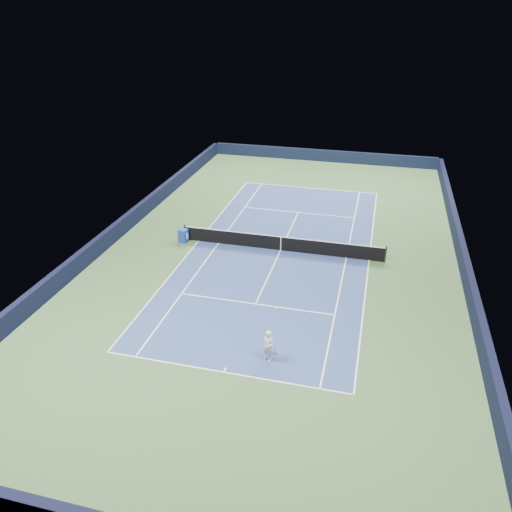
# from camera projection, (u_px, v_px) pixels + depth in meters

# --- Properties ---
(ground) EXTENTS (40.00, 40.00, 0.00)m
(ground) POSITION_uv_depth(u_px,v_px,m) (281.00, 250.00, 31.46)
(ground) COLOR #375830
(ground) RESTS_ON ground
(wall_far) EXTENTS (22.00, 0.35, 1.10)m
(wall_far) POSITION_uv_depth(u_px,v_px,m) (323.00, 156.00, 48.24)
(wall_far) COLOR black
(wall_far) RESTS_ON ground
(wall_right) EXTENTS (0.35, 40.00, 1.10)m
(wall_right) POSITION_uv_depth(u_px,v_px,m) (464.00, 263.00, 28.83)
(wall_right) COLOR black
(wall_right) RESTS_ON ground
(wall_left) EXTENTS (0.35, 40.00, 1.10)m
(wall_left) POSITION_uv_depth(u_px,v_px,m) (124.00, 225.00, 33.57)
(wall_left) COLOR black
(wall_left) RESTS_ON ground
(court_surface) EXTENTS (10.97, 23.77, 0.01)m
(court_surface) POSITION_uv_depth(u_px,v_px,m) (281.00, 250.00, 31.46)
(court_surface) COLOR navy
(court_surface) RESTS_ON ground
(baseline_far) EXTENTS (10.97, 0.08, 0.00)m
(baseline_far) POSITION_uv_depth(u_px,v_px,m) (310.00, 188.00, 41.66)
(baseline_far) COLOR white
(baseline_far) RESTS_ON ground
(baseline_near) EXTENTS (10.97, 0.08, 0.00)m
(baseline_near) POSITION_uv_depth(u_px,v_px,m) (224.00, 372.00, 21.24)
(baseline_near) COLOR white
(baseline_near) RESTS_ON ground
(sideline_doubles_right) EXTENTS (0.08, 23.77, 0.00)m
(sideline_doubles_right) POSITION_uv_depth(u_px,v_px,m) (369.00, 260.00, 30.25)
(sideline_doubles_right) COLOR white
(sideline_doubles_right) RESTS_ON ground
(sideline_doubles_left) EXTENTS (0.08, 23.77, 0.00)m
(sideline_doubles_left) POSITION_uv_depth(u_px,v_px,m) (199.00, 241.00, 32.65)
(sideline_doubles_left) COLOR white
(sideline_doubles_left) RESTS_ON ground
(sideline_singles_right) EXTENTS (0.08, 23.77, 0.00)m
(sideline_singles_right) POSITION_uv_depth(u_px,v_px,m) (346.00, 258.00, 30.55)
(sideline_singles_right) COLOR white
(sideline_singles_right) RESTS_ON ground
(sideline_singles_left) EXTENTS (0.08, 23.77, 0.00)m
(sideline_singles_left) POSITION_uv_depth(u_px,v_px,m) (219.00, 243.00, 32.35)
(sideline_singles_left) COLOR white
(sideline_singles_left) RESTS_ON ground
(service_line_far) EXTENTS (8.23, 0.08, 0.00)m
(service_line_far) POSITION_uv_depth(u_px,v_px,m) (298.00, 212.00, 36.95)
(service_line_far) COLOR white
(service_line_far) RESTS_ON ground
(service_line_near) EXTENTS (8.23, 0.08, 0.00)m
(service_line_near) POSITION_uv_depth(u_px,v_px,m) (256.00, 304.00, 25.95)
(service_line_near) COLOR white
(service_line_near) RESTS_ON ground
(center_service_line) EXTENTS (0.08, 12.80, 0.00)m
(center_service_line) POSITION_uv_depth(u_px,v_px,m) (281.00, 250.00, 31.45)
(center_service_line) COLOR white
(center_service_line) RESTS_ON ground
(center_mark_far) EXTENTS (0.08, 0.30, 0.00)m
(center_mark_far) POSITION_uv_depth(u_px,v_px,m) (309.00, 189.00, 41.53)
(center_mark_far) COLOR white
(center_mark_far) RESTS_ON ground
(center_mark_near) EXTENTS (0.08, 0.30, 0.00)m
(center_mark_near) POSITION_uv_depth(u_px,v_px,m) (225.00, 370.00, 21.37)
(center_mark_near) COLOR white
(center_mark_near) RESTS_ON ground
(tennis_net) EXTENTS (12.90, 0.10, 1.07)m
(tennis_net) POSITION_uv_depth(u_px,v_px,m) (281.00, 243.00, 31.22)
(tennis_net) COLOR black
(tennis_net) RESTS_ON ground
(sponsor_cube) EXTENTS (0.62, 0.57, 0.87)m
(sponsor_cube) POSITION_uv_depth(u_px,v_px,m) (183.00, 236.00, 32.36)
(sponsor_cube) COLOR #1B3BA6
(sponsor_cube) RESTS_ON ground
(tennis_player) EXTENTS (0.78, 1.30, 2.14)m
(tennis_player) POSITION_uv_depth(u_px,v_px,m) (268.00, 346.00, 21.62)
(tennis_player) COLOR white
(tennis_player) RESTS_ON ground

